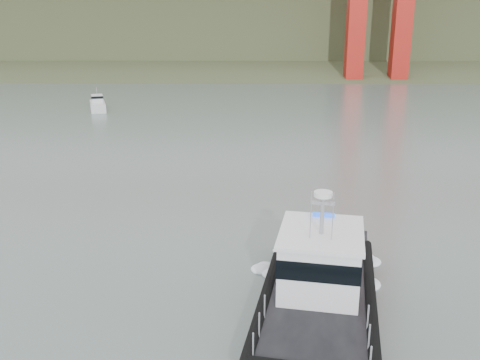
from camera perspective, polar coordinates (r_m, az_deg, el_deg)
The scene contains 4 objects.
ground at distance 25.32m, azimuth 2.27°, elevation -10.36°, with size 400.00×400.00×0.00m, color #4A5852.
headlands at distance 147.98m, azimuth 1.25°, elevation 15.57°, with size 500.00×105.36×27.12m.
patrol_boat at distance 22.05m, azimuth 8.40°, elevation -10.99°, with size 6.03×11.83×5.48m.
motorboat at distance 70.68m, azimuth -14.95°, elevation 7.82°, with size 3.29×5.57×2.91m.
Camera 1 is at (-0.60, -22.40, 11.79)m, focal length 40.00 mm.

